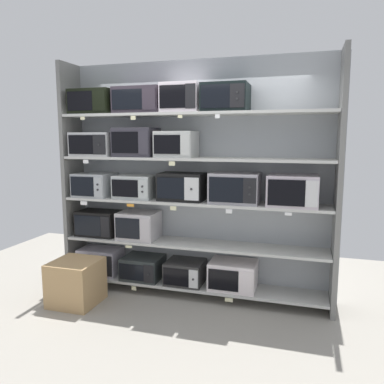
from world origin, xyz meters
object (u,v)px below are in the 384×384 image
at_px(microwave_2, 185,272).
at_px(microwave_9, 235,188).
at_px(microwave_14, 95,102).
at_px(microwave_13, 176,144).
at_px(microwave_7, 136,187).
at_px(microwave_12, 136,142).
at_px(shipping_carton, 76,282).
at_px(microwave_5, 139,225).
at_px(microwave_6, 95,185).
at_px(microwave_1, 143,267).
at_px(microwave_15, 139,101).
at_px(microwave_8, 182,187).
at_px(microwave_16, 182,98).
at_px(microwave_4, 99,223).
at_px(microwave_11, 96,144).
at_px(microwave_10, 293,190).
at_px(microwave_3, 233,275).
at_px(microwave_17, 226,98).
at_px(microwave_0, 100,261).

xyz_separation_m(microwave_2, microwave_9, (0.58, -0.00, 1.02)).
bearing_deg(microwave_14, microwave_13, 0.01).
bearing_deg(microwave_9, microwave_7, 179.99).
bearing_deg(microwave_12, microwave_9, -0.02).
bearing_deg(shipping_carton, microwave_14, 92.91).
relative_size(microwave_5, microwave_6, 1.04).
xyz_separation_m(microwave_1, microwave_2, (0.54, -0.00, -0.00)).
height_order(microwave_1, microwave_5, microwave_5).
relative_size(microwave_12, microwave_15, 0.85).
height_order(microwave_8, microwave_16, microwave_16).
height_order(microwave_1, microwave_16, microwave_16).
height_order(microwave_4, microwave_11, microwave_11).
bearing_deg(microwave_4, microwave_5, 0.03).
bearing_deg(microwave_16, microwave_6, -179.99).
bearing_deg(microwave_11, microwave_16, 0.00).
relative_size(microwave_4, microwave_13, 1.15).
height_order(microwave_4, microwave_16, microwave_16).
relative_size(microwave_12, microwave_14, 0.92).
relative_size(microwave_2, microwave_15, 0.78).
bearing_deg(microwave_9, microwave_15, 179.98).
bearing_deg(microwave_7, microwave_10, -0.01).
distance_m(microwave_8, microwave_9, 0.61).
xyz_separation_m(microwave_14, microwave_15, (0.57, 0.00, 0.01)).
relative_size(microwave_9, shipping_carton, 1.07).
bearing_deg(microwave_3, microwave_13, 179.99).
height_order(microwave_7, microwave_17, microwave_17).
bearing_deg(microwave_11, microwave_9, -0.00).
distance_m(microwave_1, microwave_6, 1.17).
xyz_separation_m(microwave_5, shipping_carton, (-0.51, -0.58, -0.55)).
height_order(microwave_9, microwave_17, microwave_17).
relative_size(microwave_14, microwave_15, 0.93).
height_order(microwave_11, microwave_17, microwave_17).
xyz_separation_m(microwave_9, microwave_13, (-0.68, 0.00, 0.47)).
bearing_deg(microwave_7, microwave_12, 0.29).
xyz_separation_m(microwave_10, shipping_carton, (-2.29, -0.58, -1.05)).
bearing_deg(microwave_11, microwave_13, 0.02).
bearing_deg(shipping_carton, microwave_16, 28.69).
height_order(microwave_5, microwave_16, microwave_16).
bearing_deg(shipping_carton, microwave_3, 19.32).
bearing_deg(microwave_6, microwave_1, 0.04).
bearing_deg(microwave_15, microwave_13, 0.02).
xyz_separation_m(microwave_1, microwave_16, (0.52, -0.00, 2.00)).
height_order(microwave_8, microwave_15, microwave_15).
bearing_deg(microwave_10, microwave_5, 179.99).
relative_size(microwave_6, microwave_17, 0.91).
distance_m(microwave_0, microwave_3, 1.70).
distance_m(microwave_5, microwave_8, 0.73).
bearing_deg(microwave_0, microwave_16, -0.01).
xyz_separation_m(microwave_7, microwave_8, (0.58, -0.00, 0.02)).
xyz_separation_m(microwave_3, microwave_10, (0.62, -0.00, 1.00)).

